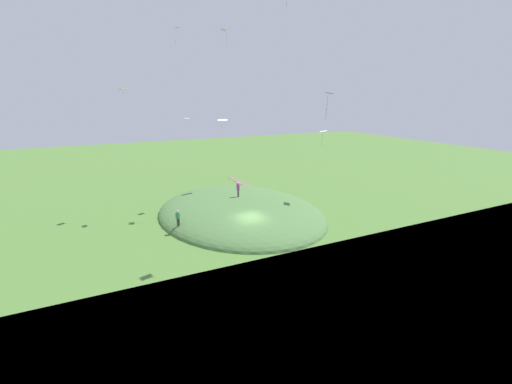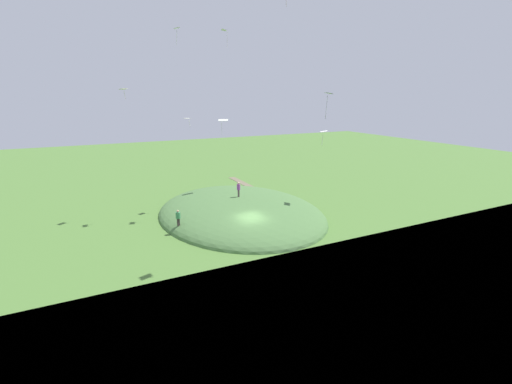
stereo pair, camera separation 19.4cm
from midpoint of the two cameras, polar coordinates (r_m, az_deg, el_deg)
The scene contains 12 objects.
ground_plane at distance 35.85m, azimuth -0.63°, elevation -6.63°, with size 160.00×160.00×0.00m, color #4C7532.
grass_hill at distance 41.65m, azimuth -2.37°, elevation -3.51°, with size 23.04×18.11×4.02m, color #4B733D.
dirt_path at distance 55.21m, azimuth -1.51°, elevation 1.17°, with size 11.42×1.05×0.04m, color #6E634C.
person_walking_path at distance 40.98m, azimuth -2.65°, elevation 0.72°, with size 0.50×0.50×1.74m.
person_near_shore at distance 36.04m, azimuth -12.09°, elevation -3.74°, with size 0.57×0.57×1.63m.
kite_1 at distance 40.45m, azimuth -12.29°, elevation 23.89°, with size 0.77×0.54×1.66m.
kite_2 at distance 40.24m, azimuth 10.83°, elevation 9.34°, with size 1.32×1.21×1.56m.
kite_3 at distance 28.22m, azimuth 11.59°, elevation 14.73°, with size 0.85×0.71×1.97m.
kite_4 at distance 41.06m, azimuth -20.14°, elevation 15.02°, with size 0.92×0.97×1.09m.
kite_5 at distance 42.28m, azimuth -10.72°, elevation 11.33°, with size 0.84×0.91×1.00m.
kite_6 at distance 40.57m, azimuth -4.89°, elevation 24.02°, with size 0.83×0.66×1.77m.
kite_7 at distance 45.17m, azimuth -5.11°, elevation 11.20°, with size 1.25×1.43×1.85m.
Camera 2 is at (-30.04, 14.43, 13.22)m, focal length 25.25 mm.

